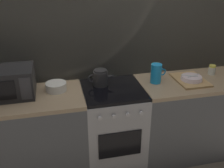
{
  "coord_description": "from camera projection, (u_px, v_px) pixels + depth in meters",
  "views": [
    {
      "loc": [
        -0.52,
        -2.22,
        2.01
      ],
      "look_at": [
        -0.01,
        0.0,
        0.95
      ],
      "focal_mm": 41.39,
      "sensor_mm": 36.0,
      "label": 1
    }
  ],
  "objects": [
    {
      "name": "ground_plane",
      "position": [
        113.0,
        160.0,
        2.92
      ],
      "size": [
        8.0,
        8.0,
        0.0
      ],
      "primitive_type": "plane",
      "color": "#6B6054"
    },
    {
      "name": "back_wall",
      "position": [
        106.0,
        50.0,
        2.7
      ],
      "size": [
        3.6,
        0.05,
        2.4
      ],
      "color": "#B2AD9E",
      "rests_on": "ground_plane"
    },
    {
      "name": "counter_left",
      "position": [
        24.0,
        138.0,
        2.55
      ],
      "size": [
        1.2,
        0.6,
        0.9
      ],
      "color": "#515459",
      "rests_on": "ground_plane"
    },
    {
      "name": "stove_unit",
      "position": [
        113.0,
        127.0,
        2.73
      ],
      "size": [
        0.6,
        0.63,
        0.9
      ],
      "color": "#9E9EA3",
      "rests_on": "ground_plane"
    },
    {
      "name": "counter_right",
      "position": [
        190.0,
        116.0,
        2.91
      ],
      "size": [
        1.2,
        0.6,
        0.9
      ],
      "color": "#515459",
      "rests_on": "ground_plane"
    },
    {
      "name": "microwave",
      "position": [
        8.0,
        83.0,
        2.34
      ],
      "size": [
        0.46,
        0.35,
        0.27
      ],
      "color": "black",
      "rests_on": "counter_left"
    },
    {
      "name": "kettle",
      "position": [
        101.0,
        78.0,
        2.58
      ],
      "size": [
        0.28,
        0.15,
        0.17
      ],
      "color": "#262628",
      "rests_on": "stove_unit"
    },
    {
      "name": "mixing_bowl",
      "position": [
        56.0,
        87.0,
        2.49
      ],
      "size": [
        0.2,
        0.2,
        0.08
      ],
      "primitive_type": "cylinder",
      "color": "silver",
      "rests_on": "counter_left"
    },
    {
      "name": "pitcher",
      "position": [
        156.0,
        73.0,
        2.63
      ],
      "size": [
        0.16,
        0.11,
        0.2
      ],
      "color": "#198CD8",
      "rests_on": "counter_right"
    },
    {
      "name": "dish_pile",
      "position": [
        191.0,
        79.0,
        2.69
      ],
      "size": [
        0.3,
        0.4,
        0.07
      ],
      "color": "tan",
      "rests_on": "counter_right"
    },
    {
      "name": "spice_jar",
      "position": [
        212.0,
        70.0,
        2.85
      ],
      "size": [
        0.08,
        0.08,
        0.1
      ],
      "color": "silver",
      "rests_on": "counter_right"
    }
  ]
}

